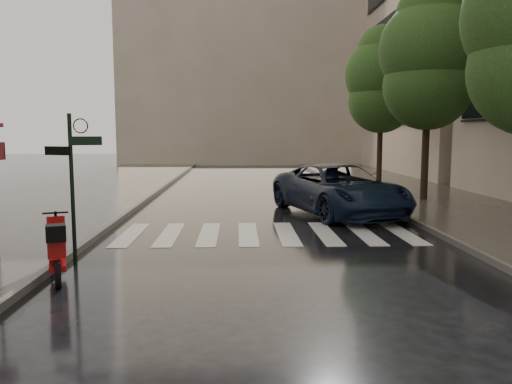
{
  "coord_description": "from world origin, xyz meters",
  "views": [
    {
      "loc": [
        2.19,
        -7.24,
        2.7
      ],
      "look_at": [
        2.59,
        3.78,
        1.4
      ],
      "focal_mm": 35.0,
      "sensor_mm": 36.0,
      "label": 1
    }
  ],
  "objects": [
    {
      "name": "ground",
      "position": [
        0.0,
        0.0,
        0.0
      ],
      "size": [
        120.0,
        120.0,
        0.0
      ],
      "primitive_type": "plane",
      "color": "black",
      "rests_on": "ground"
    },
    {
      "name": "sidewalk_near",
      "position": [
        -4.5,
        12.0,
        0.06
      ],
      "size": [
        6.0,
        60.0,
        0.12
      ],
      "primitive_type": "cube",
      "color": "#38332D",
      "rests_on": "ground"
    },
    {
      "name": "sidewalk_far",
      "position": [
        10.25,
        12.0,
        0.06
      ],
      "size": [
        5.5,
        60.0,
        0.12
      ],
      "primitive_type": "cube",
      "color": "#38332D",
      "rests_on": "ground"
    },
    {
      "name": "curb_near",
      "position": [
        -1.45,
        12.0,
        0.07
      ],
      "size": [
        0.12,
        60.0,
        0.16
      ],
      "primitive_type": "cube",
      "color": "#595651",
      "rests_on": "ground"
    },
    {
      "name": "curb_far",
      "position": [
        7.45,
        12.0,
        0.07
      ],
      "size": [
        0.12,
        60.0,
        0.16
      ],
      "primitive_type": "cube",
      "color": "#595651",
      "rests_on": "ground"
    },
    {
      "name": "crosswalk",
      "position": [
        2.98,
        6.0,
        0.01
      ],
      "size": [
        7.85,
        3.2,
        0.01
      ],
      "color": "silver",
      "rests_on": "ground"
    },
    {
      "name": "signpost",
      "position": [
        -1.19,
        3.0,
        1.83
      ],
      "size": [
        1.17,
        0.29,
        3.1
      ],
      "color": "black",
      "rests_on": "ground"
    },
    {
      "name": "haussmann_far",
      "position": [
        16.5,
        26.0,
        9.25
      ],
      "size": [
        8.0,
        16.0,
        18.5
      ],
      "primitive_type": "cube",
      "color": "gray",
      "rests_on": "ground"
    },
    {
      "name": "backdrop_building",
      "position": [
        3.0,
        38.0,
        10.0
      ],
      "size": [
        22.0,
        6.0,
        20.0
      ],
      "primitive_type": "cube",
      "color": "gray",
      "rests_on": "ground"
    },
    {
      "name": "tree_mid",
      "position": [
        9.5,
        12.0,
        5.59
      ],
      "size": [
        3.8,
        3.8,
        8.34
      ],
      "color": "black",
      "rests_on": "sidewalk_far"
    },
    {
      "name": "tree_far",
      "position": [
        9.7,
        19.0,
        5.46
      ],
      "size": [
        3.8,
        3.8,
        8.16
      ],
      "color": "black",
      "rests_on": "sidewalk_far"
    },
    {
      "name": "scooter",
      "position": [
        -1.17,
        1.92,
        0.54
      ],
      "size": [
        0.84,
        1.71,
        1.17
      ],
      "rotation": [
        0.0,
        0.0,
        0.34
      ],
      "color": "black",
      "rests_on": "ground"
    },
    {
      "name": "parked_car",
      "position": [
        5.55,
        9.22,
        0.83
      ],
      "size": [
        4.35,
        6.54,
        1.67
      ],
      "primitive_type": "imported",
      "rotation": [
        0.0,
        0.0,
        0.29
      ],
      "color": "black",
      "rests_on": "ground"
    }
  ]
}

